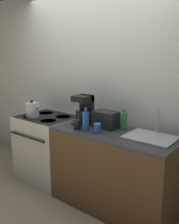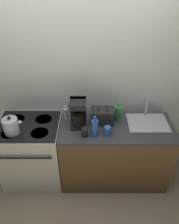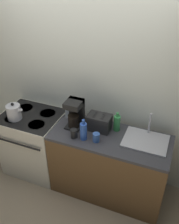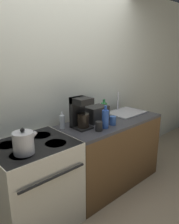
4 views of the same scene
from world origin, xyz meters
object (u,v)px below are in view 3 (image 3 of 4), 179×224
Objects in this scene: bottle_clear at (68,112)px; cup_black at (74,133)px; cup_blue at (96,137)px; bottle_green at (117,123)px; stove at (35,142)px; bottle_blue at (83,131)px; toaster at (99,122)px; kettle at (14,112)px; coffee_maker at (75,113)px.

bottle_clear is 0.42m from cup_black.
bottle_green is at bearing 62.31° from cup_blue.
stove is 3.43× the size of bottle_blue.
stove is at bearing 165.27° from cup_black.
cup_black is (-0.21, -0.25, -0.04)m from toaster.
bottle_blue reaches higher than stove.
kettle is 0.66× the size of coffee_maker.
stove is 3.25× the size of toaster.
cup_blue is at bearing -77.64° from toaster.
coffee_maker reaches higher than bottle_blue.
bottle_green is at bearing 6.59° from stove.
coffee_maker is 0.41m from cup_blue.
toaster is 0.26m from bottle_blue.
bottle_blue is at bearing -134.41° from bottle_green.
toaster is 0.23m from cup_blue.
bottle_blue reaches higher than bottle_green.
cup_black is (0.08, -0.22, -0.13)m from coffee_maker.
bottle_clear is at bearing 137.72° from bottle_blue.
toaster is at bearing -10.72° from bottle_clear.
bottle_green is (0.20, 0.06, 0.00)m from toaster.
cup_blue is (0.34, -0.19, -0.13)m from coffee_maker.
cup_blue is at bearing -31.59° from bottle_clear.
bottle_blue is at bearing -112.00° from toaster.
coffee_maker is 0.51m from bottle_green.
toaster is 0.79× the size of coffee_maker.
cup_black reaches higher than stove.
cup_blue is (0.05, -0.23, -0.04)m from toaster.
bottle_green reaches higher than bottle_clear.
toaster is at bearing 7.20° from coffee_maker.
coffee_maker reaches higher than cup_blue.
kettle is 0.97m from bottle_blue.
bottle_blue is at bearing 6.41° from cup_black.
bottle_blue reaches higher than bottle_clear.
bottle_blue reaches higher than kettle.
toaster is 0.47m from bottle_clear.
toaster is 0.31m from coffee_maker.
cup_blue is at bearing -117.69° from bottle_green.
toaster is 2.61× the size of cup_black.
kettle is (-0.14, -0.13, 0.54)m from stove.
kettle is at bearing -168.41° from bottle_green.
cup_blue reaches higher than stove.
kettle reaches higher than stove.
coffee_maker is at bearing 133.95° from bottle_blue.
stove is 0.72m from bottle_clear.
bottle_green is (1.13, 0.13, 0.54)m from stove.
bottle_green is 2.28× the size of cup_blue.
bottle_blue is 0.16m from cup_blue.
stove is 0.89m from coffee_maker.
cup_blue is at bearing 6.15° from bottle_blue.
bottle_clear is (-0.66, 0.02, -0.02)m from bottle_green.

